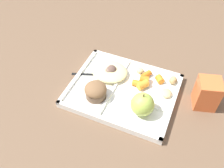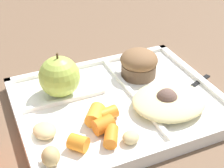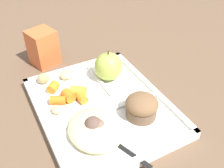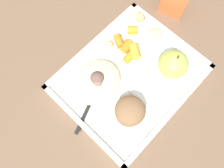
# 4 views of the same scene
# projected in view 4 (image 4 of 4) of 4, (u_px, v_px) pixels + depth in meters

# --- Properties ---
(ground) EXTENTS (6.00, 6.00, 0.00)m
(ground) POSITION_uv_depth(u_px,v_px,m) (129.00, 79.00, 0.55)
(ground) COLOR brown
(lunch_tray) EXTENTS (0.35, 0.28, 0.02)m
(lunch_tray) POSITION_uv_depth(u_px,v_px,m) (129.00, 78.00, 0.54)
(lunch_tray) COLOR white
(lunch_tray) RESTS_ON ground
(green_apple) EXTENTS (0.07, 0.07, 0.08)m
(green_apple) POSITION_uv_depth(u_px,v_px,m) (173.00, 64.00, 0.51)
(green_apple) COLOR #A8C14C
(green_apple) RESTS_ON lunch_tray
(bran_muffin) EXTENTS (0.07, 0.07, 0.05)m
(bran_muffin) POSITION_uv_depth(u_px,v_px,m) (130.00, 111.00, 0.48)
(bran_muffin) COLOR brown
(bran_muffin) RESTS_ON lunch_tray
(carrot_slice_small) EXTENTS (0.03, 0.02, 0.02)m
(carrot_slice_small) POSITION_uv_depth(u_px,v_px,m) (129.00, 58.00, 0.54)
(carrot_slice_small) COLOR orange
(carrot_slice_small) RESTS_ON lunch_tray
(carrot_slice_diagonal) EXTENTS (0.03, 0.03, 0.03)m
(carrot_slice_diagonal) POSITION_uv_depth(u_px,v_px,m) (126.00, 46.00, 0.55)
(carrot_slice_diagonal) COLOR orange
(carrot_slice_diagonal) RESTS_ON lunch_tray
(carrot_slice_back) EXTENTS (0.04, 0.04, 0.02)m
(carrot_slice_back) POSITION_uv_depth(u_px,v_px,m) (132.00, 30.00, 0.57)
(carrot_slice_back) COLOR orange
(carrot_slice_back) RESTS_ON lunch_tray
(carrot_slice_tilted) EXTENTS (0.04, 0.05, 0.03)m
(carrot_slice_tilted) POSITION_uv_depth(u_px,v_px,m) (135.00, 52.00, 0.54)
(carrot_slice_tilted) COLOR orange
(carrot_slice_tilted) RESTS_ON lunch_tray
(carrot_slice_near_corner) EXTENTS (0.04, 0.04, 0.02)m
(carrot_slice_near_corner) POSITION_uv_depth(u_px,v_px,m) (119.00, 41.00, 0.56)
(carrot_slice_near_corner) COLOR orange
(carrot_slice_near_corner) RESTS_ON lunch_tray
(potato_chunk_wedge) EXTENTS (0.05, 0.05, 0.02)m
(potato_chunk_wedge) POSITION_uv_depth(u_px,v_px,m) (155.00, 33.00, 0.57)
(potato_chunk_wedge) COLOR tan
(potato_chunk_wedge) RESTS_ON lunch_tray
(potato_chunk_large) EXTENTS (0.03, 0.04, 0.03)m
(potato_chunk_large) POSITION_uv_depth(u_px,v_px,m) (140.00, 17.00, 0.58)
(potato_chunk_large) COLOR tan
(potato_chunk_large) RESTS_ON lunch_tray
(potato_chunk_small) EXTENTS (0.03, 0.03, 0.02)m
(potato_chunk_small) POSITION_uv_depth(u_px,v_px,m) (109.00, 45.00, 0.55)
(potato_chunk_small) COLOR tan
(potato_chunk_small) RESTS_ON lunch_tray
(egg_noodle_pile) EXTENTS (0.13, 0.11, 0.03)m
(egg_noodle_pile) POSITION_uv_depth(u_px,v_px,m) (96.00, 82.00, 0.52)
(egg_noodle_pile) COLOR beige
(egg_noodle_pile) RESTS_ON lunch_tray
(meatball_side) EXTENTS (0.04, 0.04, 0.04)m
(meatball_side) POSITION_uv_depth(u_px,v_px,m) (97.00, 79.00, 0.52)
(meatball_side) COLOR brown
(meatball_side) RESTS_ON lunch_tray
(meatball_center) EXTENTS (0.03, 0.03, 0.03)m
(meatball_center) POSITION_uv_depth(u_px,v_px,m) (98.00, 83.00, 0.51)
(meatball_center) COLOR #755B4C
(meatball_center) RESTS_ON lunch_tray
(meatball_back) EXTENTS (0.03, 0.03, 0.03)m
(meatball_back) POSITION_uv_depth(u_px,v_px,m) (96.00, 80.00, 0.52)
(meatball_back) COLOR brown
(meatball_back) RESTS_ON lunch_tray
(plastic_fork) EXTENTS (0.16, 0.07, 0.00)m
(plastic_fork) POSITION_uv_depth(u_px,v_px,m) (92.00, 99.00, 0.52)
(plastic_fork) COLOR black
(plastic_fork) RESTS_ON lunch_tray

